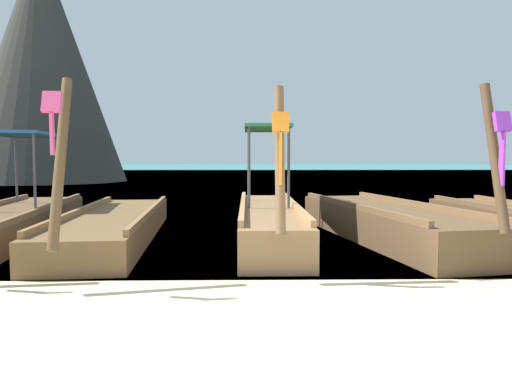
{
  "coord_description": "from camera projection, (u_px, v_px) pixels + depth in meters",
  "views": [
    {
      "loc": [
        -0.14,
        -3.37,
        1.48
      ],
      "look_at": [
        0.0,
        4.33,
        0.94
      ],
      "focal_mm": 33.33,
      "sensor_mm": 36.0,
      "label": 1
    }
  ],
  "objects": [
    {
      "name": "karst_rock",
      "position": [
        37.0,
        68.0,
        30.69
      ],
      "size": [
        11.01,
        10.39,
        15.63
      ],
      "color": "#383833",
      "rests_on": "ground"
    },
    {
      "name": "longtail_boat_pink_ribbon",
      "position": [
        115.0,
        225.0,
        8.75
      ],
      "size": [
        1.89,
        6.69,
        2.46
      ],
      "color": "brown",
      "rests_on": "ground"
    },
    {
      "name": "sea_water",
      "position": [
        248.0,
        169.0,
        65.63
      ],
      "size": [
        120.0,
        120.0,
        0.0
      ],
      "primitive_type": "plane",
      "color": "teal",
      "rests_on": "ground"
    },
    {
      "name": "longtail_boat_violet_ribbon",
      "position": [
        386.0,
        223.0,
        8.68
      ],
      "size": [
        2.3,
        6.0,
        2.42
      ],
      "color": "brown",
      "rests_on": "ground"
    },
    {
      "name": "longtail_boat_orange_ribbon",
      "position": [
        268.0,
        219.0,
        8.81
      ],
      "size": [
        1.04,
        6.11,
        2.39
      ],
      "color": "olive",
      "rests_on": "ground"
    },
    {
      "name": "longtail_boat_turquoise_ribbon",
      "position": [
        13.0,
        219.0,
        9.13
      ],
      "size": [
        2.3,
        7.13,
        2.58
      ],
      "color": "brown",
      "rests_on": "ground"
    },
    {
      "name": "ground",
      "position": [
        267.0,
        361.0,
        3.46
      ],
      "size": [
        120.0,
        120.0,
        0.0
      ],
      "primitive_type": "plane",
      "color": "beige"
    }
  ]
}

